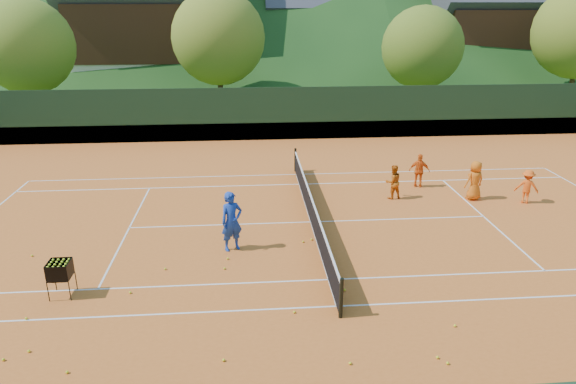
{
  "coord_description": "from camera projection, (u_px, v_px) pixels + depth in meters",
  "views": [
    {
      "loc": [
        -2.19,
        -16.78,
        7.38
      ],
      "look_at": [
        -0.83,
        0.0,
        1.19
      ],
      "focal_mm": 32.0,
      "sensor_mm": 36.0,
      "label": 1
    }
  ],
  "objects": [
    {
      "name": "ground",
      "position": [
        311.0,
        222.0,
        18.41
      ],
      "size": [
        400.0,
        400.0,
        0.0
      ],
      "primitive_type": "plane",
      "color": "#304F18",
      "rests_on": "ground"
    },
    {
      "name": "perimeter_fence",
      "position": [
        312.0,
        189.0,
        17.97
      ],
      "size": [
        40.4,
        24.24,
        3.0
      ],
      "color": "black",
      "rests_on": "clay_court"
    },
    {
      "name": "tennis_ball_12",
      "position": [
        3.0,
        360.0,
        11.23
      ],
      "size": [
        0.07,
        0.07,
        0.07
      ],
      "primitive_type": "sphere",
      "color": "yellow",
      "rests_on": "clay_court"
    },
    {
      "name": "tennis_net",
      "position": [
        311.0,
        209.0,
        18.23
      ],
      "size": [
        0.1,
        12.07,
        1.1
      ],
      "color": "black",
      "rests_on": "clay_court"
    },
    {
      "name": "tennis_ball_14",
      "position": [
        303.0,
        242.0,
        16.8
      ],
      "size": [
        0.07,
        0.07,
        0.07
      ],
      "primitive_type": "sphere",
      "color": "yellow",
      "rests_on": "clay_court"
    },
    {
      "name": "tennis_ball_0",
      "position": [
        54.0,
        282.0,
        14.38
      ],
      "size": [
        0.07,
        0.07,
        0.07
      ],
      "primitive_type": "sphere",
      "color": "yellow",
      "rests_on": "clay_court"
    },
    {
      "name": "student_a",
      "position": [
        393.0,
        182.0,
        20.43
      ],
      "size": [
        0.78,
        0.66,
        1.38
      ],
      "primitive_type": "imported",
      "rotation": [
        0.0,
        0.0,
        3.37
      ],
      "color": "#CD5E12",
      "rests_on": "clay_court"
    },
    {
      "name": "student_b",
      "position": [
        419.0,
        171.0,
        21.69
      ],
      "size": [
        0.92,
        0.61,
        1.44
      ],
      "primitive_type": "imported",
      "rotation": [
        0.0,
        0.0,
        2.81
      ],
      "color": "orange",
      "rests_on": "clay_court"
    },
    {
      "name": "tree_a",
      "position": [
        26.0,
        46.0,
        32.36
      ],
      "size": [
        6.0,
        6.0,
        7.88
      ],
      "color": "#3D2618",
      "rests_on": "ground"
    },
    {
      "name": "court_lines",
      "position": [
        311.0,
        222.0,
        18.4
      ],
      "size": [
        23.83,
        11.03,
        0.0
      ],
      "color": "white",
      "rests_on": "clay_court"
    },
    {
      "name": "chalet_right",
      "position": [
        491.0,
        29.0,
        46.18
      ],
      "size": [
        11.5,
        8.82,
        11.91
      ],
      "color": "beige",
      "rests_on": "ground"
    },
    {
      "name": "tennis_ball_24",
      "position": [
        294.0,
        312.0,
        12.96
      ],
      "size": [
        0.07,
        0.07,
        0.07
      ],
      "primitive_type": "sphere",
      "color": "yellow",
      "rests_on": "clay_court"
    },
    {
      "name": "tennis_ball_2",
      "position": [
        228.0,
        258.0,
        15.69
      ],
      "size": [
        0.07,
        0.07,
        0.07
      ],
      "primitive_type": "sphere",
      "color": "yellow",
      "rests_on": "clay_court"
    },
    {
      "name": "clay_court",
      "position": [
        311.0,
        222.0,
        18.41
      ],
      "size": [
        40.0,
        24.0,
        0.02
      ],
      "primitive_type": "cube",
      "color": "#C25C1F",
      "rests_on": "ground"
    },
    {
      "name": "tennis_ball_21",
      "position": [
        32.0,
        256.0,
        15.87
      ],
      "size": [
        0.07,
        0.07,
        0.07
      ],
      "primitive_type": "sphere",
      "color": "yellow",
      "rests_on": "clay_court"
    },
    {
      "name": "tennis_ball_26",
      "position": [
        224.0,
        360.0,
        11.21
      ],
      "size": [
        0.07,
        0.07,
        0.07
      ],
      "primitive_type": "sphere",
      "color": "yellow",
      "rests_on": "clay_court"
    },
    {
      "name": "tennis_ball_13",
      "position": [
        448.0,
        363.0,
        11.12
      ],
      "size": [
        0.07,
        0.07,
        0.07
      ],
      "primitive_type": "sphere",
      "color": "yellow",
      "rests_on": "clay_court"
    },
    {
      "name": "ball_hopper",
      "position": [
        60.0,
        271.0,
        13.52
      ],
      "size": [
        0.57,
        0.57,
        1.0
      ],
      "color": "black",
      "rests_on": "clay_court"
    },
    {
      "name": "tennis_ball_8",
      "position": [
        437.0,
        357.0,
        11.3
      ],
      "size": [
        0.07,
        0.07,
        0.07
      ],
      "primitive_type": "sphere",
      "color": "yellow",
      "rests_on": "clay_court"
    },
    {
      "name": "tree_c",
      "position": [
        422.0,
        48.0,
        35.37
      ],
      "size": [
        5.6,
        5.6,
        7.35
      ],
      "color": "#402A19",
      "rests_on": "ground"
    },
    {
      "name": "tennis_ball_1",
      "position": [
        130.0,
        292.0,
        13.84
      ],
      "size": [
        0.07,
        0.07,
        0.07
      ],
      "primitive_type": "sphere",
      "color": "yellow",
      "rests_on": "clay_court"
    },
    {
      "name": "tennis_ball_3",
      "position": [
        67.0,
        372.0,
        10.85
      ],
      "size": [
        0.07,
        0.07,
        0.07
      ],
      "primitive_type": "sphere",
      "color": "yellow",
      "rests_on": "clay_court"
    },
    {
      "name": "tree_b",
      "position": [
        218.0,
        38.0,
        35.03
      ],
      "size": [
        6.4,
        6.4,
        8.4
      ],
      "color": "#432A1A",
      "rests_on": "ground"
    },
    {
      "name": "chalet_left",
      "position": [
        153.0,
        25.0,
        43.77
      ],
      "size": [
        13.8,
        9.93,
        12.92
      ],
      "color": "beige",
      "rests_on": "ground"
    },
    {
      "name": "tennis_ball_17",
      "position": [
        345.0,
        290.0,
        13.96
      ],
      "size": [
        0.07,
        0.07,
        0.07
      ],
      "primitive_type": "sphere",
      "color": "yellow",
      "rests_on": "clay_court"
    },
    {
      "name": "coach",
      "position": [
        232.0,
        221.0,
        16.04
      ],
      "size": [
        0.83,
        0.71,
        1.93
      ],
      "primitive_type": "imported",
      "rotation": [
        0.0,
        0.0,
        0.43
      ],
      "color": "#1839A1",
      "rests_on": "clay_court"
    },
    {
      "name": "tennis_ball_25",
      "position": [
        350.0,
        363.0,
        11.12
      ],
      "size": [
        0.07,
        0.07,
        0.07
      ],
      "primitive_type": "sphere",
      "color": "yellow",
      "rests_on": "clay_court"
    },
    {
      "name": "tennis_ball_10",
      "position": [
        225.0,
        268.0,
        15.1
      ],
      "size": [
        0.07,
        0.07,
        0.07
      ],
      "primitive_type": "sphere",
      "color": "yellow",
      "rests_on": "clay_court"
    },
    {
      "name": "tennis_ball_20",
      "position": [
        29.0,
        351.0,
        11.51
      ],
      "size": [
        0.07,
        0.07,
        0.07
      ],
      "primitive_type": "sphere",
      "color": "yellow",
      "rests_on": "clay_court"
    },
    {
      "name": "tennis_ball_16",
      "position": [
        165.0,
        269.0,
        15.07
      ],
      "size": [
        0.07,
        0.07,
        0.07
      ],
      "primitive_type": "sphere",
      "color": "yellow",
      "rests_on": "clay_court"
    },
    {
      "name": "tennis_ball_4",
      "position": [
        455.0,
        326.0,
        12.42
      ],
      "size": [
        0.07,
        0.07,
        0.07
      ],
      "primitive_type": "sphere",
      "color": "yellow",
      "rests_on": "clay_court"
    },
    {
      "name": "tennis_ball_7",
      "position": [
        312.0,
        239.0,
        16.96
      ],
      "size": [
        0.07,
        0.07,
        0.07
      ],
      "primitive_type": "sphere",
      "color": "yellow",
      "rests_on": "clay_court"
    },
    {
      "name": "tennis_ball_19",
      "position": [
        341.0,
        288.0,
        14.05
      ],
      "size": [
        0.07,
        0.07,
        0.07
      ],
      "primitive_type": "sphere",
      "color": "yellow",
      "rests_on": "clay_court"
    },
    {
      "name": "student_d",
      "position": [
        527.0,
        186.0,
        19.96
      ],
      "size": [
        1.0,
        0.81,
        1.35
      ],
      "primitive_type": "imported",
      "rotation": [
        0.0,
        0.0,
        2.73
      ],
      "color": "#FC5B16",
      "rests_on": "clay_court"
    },
    {
      "name": "student_c",
      "position": [
        475.0,
        180.0,
        20.28
      ],
      "size": [
        0.87,
        0.67,
        1.58
      ],
      "primitive_type": "imported",
      "rotation": [
        0.0,
        0.0,
        3.38
      ],
      "color": "orange",
      "rests_on": "clay_court"
    },
    {
      "name": "chalet_mid",
      "position": [
        331.0,
        30.0,
        48.95
      ],
      "size": [
        12.65,
        8.82,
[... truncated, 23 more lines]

